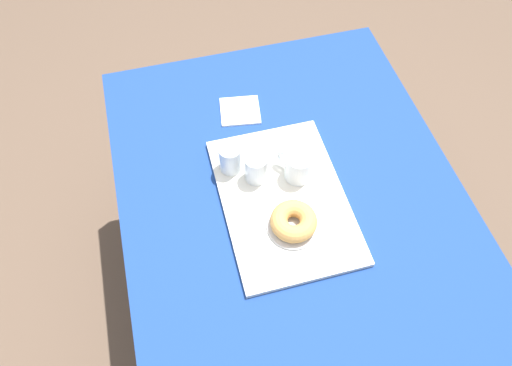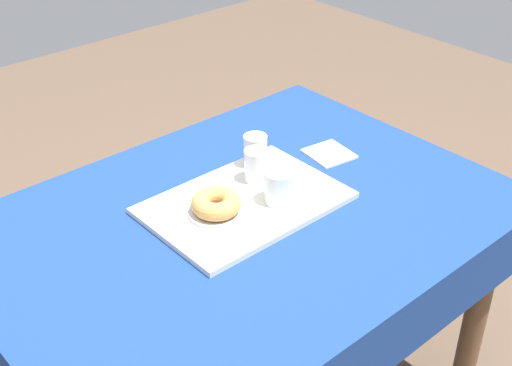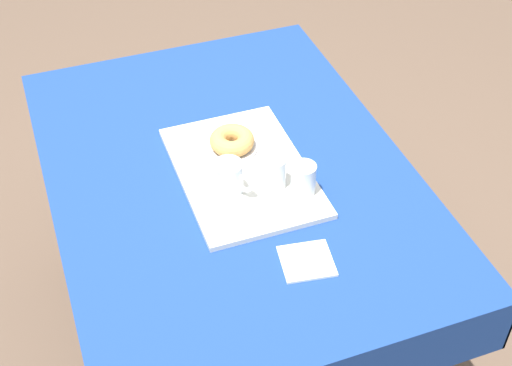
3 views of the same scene
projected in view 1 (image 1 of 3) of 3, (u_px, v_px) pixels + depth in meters
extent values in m
plane|color=brown|center=(284.00, 301.00, 1.86)|extent=(6.00, 6.00, 0.00)
cube|color=navy|center=(296.00, 210.00, 1.27)|extent=(1.25, 0.91, 0.03)
cube|color=navy|center=(132.00, 263.00, 1.27)|extent=(1.25, 0.01, 0.14)
cube|color=navy|center=(442.00, 190.00, 1.40)|extent=(1.25, 0.01, 0.14)
cube|color=navy|center=(241.00, 72.00, 1.67)|extent=(0.01, 0.91, 0.14)
cylinder|color=brown|center=(155.00, 161.00, 1.80)|extent=(0.06, 0.06, 0.69)
cylinder|color=brown|center=(337.00, 123.00, 1.90)|extent=(0.06, 0.06, 0.69)
cube|color=silver|center=(284.00, 200.00, 1.26)|extent=(0.47, 0.32, 0.01)
cylinder|color=white|center=(299.00, 167.00, 1.26)|extent=(0.07, 0.07, 0.08)
cylinder|color=#84380F|center=(298.00, 168.00, 1.26)|extent=(0.06, 0.06, 0.06)
torus|color=white|center=(283.00, 158.00, 1.27)|extent=(0.05, 0.04, 0.05)
cylinder|color=white|center=(230.00, 158.00, 1.27)|extent=(0.06, 0.06, 0.08)
cylinder|color=silver|center=(231.00, 161.00, 1.28)|extent=(0.05, 0.05, 0.05)
cylinder|color=white|center=(256.00, 168.00, 1.26)|extent=(0.06, 0.06, 0.08)
cylinder|color=silver|center=(256.00, 170.00, 1.26)|extent=(0.05, 0.05, 0.06)
cylinder|color=silver|center=(293.00, 226.00, 1.20)|extent=(0.13, 0.13, 0.01)
torus|color=tan|center=(294.00, 221.00, 1.18)|extent=(0.12, 0.12, 0.04)
cube|color=white|center=(240.00, 111.00, 1.44)|extent=(0.13, 0.13, 0.01)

